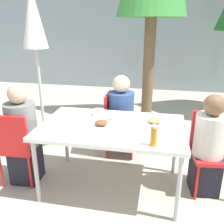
{
  "coord_description": "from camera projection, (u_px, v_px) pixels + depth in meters",
  "views": [
    {
      "loc": [
        0.47,
        -2.36,
        1.77
      ],
      "look_at": [
        0.0,
        0.0,
        0.9
      ],
      "focal_mm": 40.0,
      "sensor_mm": 36.0,
      "label": 1
    }
  ],
  "objects": [
    {
      "name": "chair_left",
      "position": [
        16.0,
        143.0,
        2.74
      ],
      "size": [
        0.43,
        0.43,
        0.87
      ],
      "rotation": [
        0.0,
        0.0,
        0.07
      ],
      "color": "red",
      "rests_on": "ground"
    },
    {
      "name": "ground_plane",
      "position": [
        112.0,
        185.0,
        2.86
      ],
      "size": [
        24.0,
        24.0,
        0.0
      ],
      "primitive_type": "plane",
      "color": "#B2A893"
    },
    {
      "name": "plate_1",
      "position": [
        155.0,
        122.0,
        2.64
      ],
      "size": [
        0.26,
        0.26,
        0.07
      ],
      "color": "white",
      "rests_on": "dining_table"
    },
    {
      "name": "person_left",
      "position": [
        23.0,
        137.0,
        2.8
      ],
      "size": [
        0.33,
        0.33,
        1.16
      ],
      "rotation": [
        0.0,
        0.0,
        0.07
      ],
      "color": "black",
      "rests_on": "ground"
    },
    {
      "name": "person_right",
      "position": [
        208.0,
        148.0,
        2.61
      ],
      "size": [
        0.32,
        0.32,
        1.11
      ],
      "rotation": [
        0.0,
        0.0,
        -3.02
      ],
      "color": "black",
      "rests_on": "ground"
    },
    {
      "name": "building_facade",
      "position": [
        146.0,
        33.0,
        6.56
      ],
      "size": [
        10.0,
        0.2,
        3.0
      ],
      "color": "#89999E",
      "rests_on": "ground"
    },
    {
      "name": "chair_right",
      "position": [
        211.0,
        146.0,
        2.69
      ],
      "size": [
        0.44,
        0.44,
        0.87
      ],
      "rotation": [
        0.0,
        0.0,
        -3.02
      ],
      "color": "red",
      "rests_on": "ground"
    },
    {
      "name": "salad_bowl",
      "position": [
        99.0,
        112.0,
        2.9
      ],
      "size": [
        0.14,
        0.14,
        0.06
      ],
      "color": "white",
      "rests_on": "dining_table"
    },
    {
      "name": "person_far",
      "position": [
        121.0,
        119.0,
        3.35
      ],
      "size": [
        0.34,
        0.34,
        1.13
      ],
      "rotation": [
        0.0,
        0.0,
        -1.54
      ],
      "color": "#473D33",
      "rests_on": "ground"
    },
    {
      "name": "dining_table",
      "position": [
        112.0,
        130.0,
        2.63
      ],
      "size": [
        1.51,
        0.94,
        0.75
      ],
      "color": "white",
      "rests_on": "ground"
    },
    {
      "name": "closed_umbrella",
      "position": [
        34.0,
        27.0,
        3.37
      ],
      "size": [
        0.36,
        0.36,
        2.25
      ],
      "color": "#333333",
      "rests_on": "ground"
    },
    {
      "name": "plate_0",
      "position": [
        101.0,
        124.0,
        2.58
      ],
      "size": [
        0.24,
        0.24,
        0.07
      ],
      "color": "white",
      "rests_on": "dining_table"
    },
    {
      "name": "chair_far",
      "position": [
        115.0,
        119.0,
        3.42
      ],
      "size": [
        0.41,
        0.41,
        0.87
      ],
      "rotation": [
        0.0,
        0.0,
        -1.54
      ],
      "color": "red",
      "rests_on": "ground"
    },
    {
      "name": "bottle",
      "position": [
        154.0,
        136.0,
        2.16
      ],
      "size": [
        0.06,
        0.06,
        0.19
      ],
      "color": "#B7751E",
      "rests_on": "dining_table"
    },
    {
      "name": "drinking_cup",
      "position": [
        114.0,
        116.0,
        2.74
      ],
      "size": [
        0.07,
        0.07,
        0.1
      ],
      "color": "white",
      "rests_on": "dining_table"
    }
  ]
}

